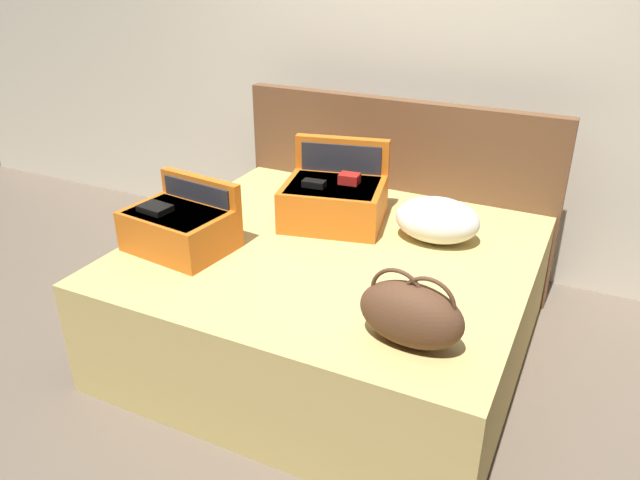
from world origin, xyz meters
TOP-DOWN VIEW (x-y plane):
  - ground_plane at (0.00, 0.00)m, footprint 12.00×12.00m
  - back_wall at (0.00, 1.65)m, footprint 8.00×0.10m
  - bed at (0.00, 0.40)m, footprint 1.87×1.72m
  - headboard at (0.00, 1.30)m, footprint 1.91×0.08m
  - hard_case_large at (-0.12, 0.70)m, footprint 0.60×0.56m
  - hard_case_medium at (-0.65, 0.08)m, footprint 0.52×0.42m
  - duffel_bag at (0.59, -0.18)m, footprint 0.42×0.23m
  - pillow_near_headboard at (0.43, 0.71)m, footprint 0.44×0.33m

SIDE VIEW (x-z plane):
  - ground_plane at x=0.00m, z-range 0.00..0.00m
  - bed at x=0.00m, z-range 0.00..0.57m
  - headboard at x=0.00m, z-range 0.00..1.11m
  - pillow_near_headboard at x=0.43m, z-range 0.57..0.79m
  - hard_case_medium at x=-0.65m, z-range 0.53..0.85m
  - duffel_bag at x=0.59m, z-range 0.55..0.85m
  - hard_case_large at x=-0.12m, z-range 0.51..0.91m
  - back_wall at x=0.00m, z-range 0.00..2.60m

